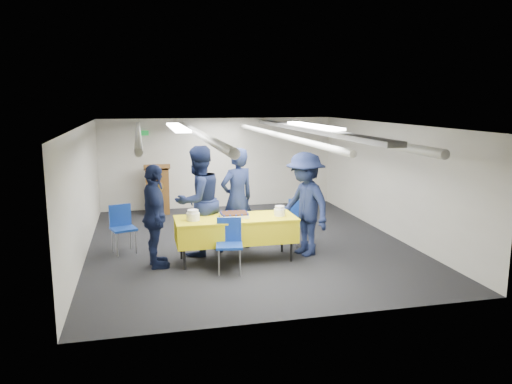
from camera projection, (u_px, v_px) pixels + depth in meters
ground at (248, 243)px, 9.75m from camera, size 7.00×7.00×0.00m
room_shell at (248, 149)px, 9.83m from camera, size 6.00×7.00×2.30m
serving_table at (236, 229)px, 8.62m from camera, size 2.08×0.82×0.77m
sheet_cake at (234, 215)px, 8.59m from camera, size 0.48×0.37×0.09m
plate_stack_left at (193, 215)px, 8.35m from camera, size 0.22×0.22×0.18m
plate_stack_right at (280, 211)px, 8.69m from camera, size 0.20×0.20×0.17m
podium at (157, 189)px, 12.20m from camera, size 0.62×0.53×1.25m
chair_near at (229, 239)px, 8.10m from camera, size 0.49×0.49×0.87m
chair_right at (295, 218)px, 9.53m from camera, size 0.59×0.59×0.87m
chair_left at (122, 223)px, 9.13m from camera, size 0.52×0.52×0.87m
sailor_a at (237, 199)px, 9.24m from camera, size 0.82×0.69×1.90m
sailor_b at (198, 201)px, 8.90m from camera, size 1.21×1.14×1.97m
sailor_c at (155, 216)px, 8.23m from camera, size 0.50×1.05×1.73m
sailor_d at (305, 204)px, 8.89m from camera, size 1.04×1.36×1.86m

